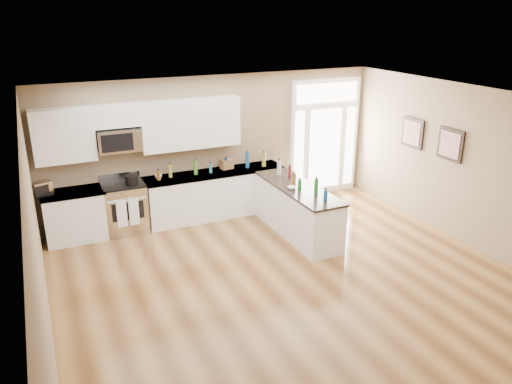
% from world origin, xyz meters
% --- Properties ---
extents(ground, '(8.00, 8.00, 0.00)m').
position_xyz_m(ground, '(0.00, 0.00, 0.00)').
color(ground, brown).
extents(room_shell, '(8.00, 8.00, 8.00)m').
position_xyz_m(room_shell, '(0.00, 0.00, 1.71)').
color(room_shell, '#897357').
rests_on(room_shell, ground).
extents(back_cabinet_left, '(1.10, 0.66, 0.94)m').
position_xyz_m(back_cabinet_left, '(-2.87, 3.69, 0.44)').
color(back_cabinet_left, white).
rests_on(back_cabinet_left, ground).
extents(back_cabinet_right, '(2.85, 0.66, 0.94)m').
position_xyz_m(back_cabinet_right, '(-0.16, 3.69, 0.44)').
color(back_cabinet_right, white).
rests_on(back_cabinet_right, ground).
extents(peninsula_cabinet, '(0.69, 2.32, 0.94)m').
position_xyz_m(peninsula_cabinet, '(0.93, 2.24, 0.43)').
color(peninsula_cabinet, white).
rests_on(peninsula_cabinet, ground).
extents(upper_cabinet_left, '(1.04, 0.33, 0.95)m').
position_xyz_m(upper_cabinet_left, '(-2.88, 3.83, 1.93)').
color(upper_cabinet_left, white).
rests_on(upper_cabinet_left, room_shell).
extents(upper_cabinet_right, '(1.94, 0.33, 0.95)m').
position_xyz_m(upper_cabinet_right, '(-0.57, 3.83, 1.93)').
color(upper_cabinet_right, white).
rests_on(upper_cabinet_right, room_shell).
extents(upper_cabinet_short, '(0.82, 0.33, 0.40)m').
position_xyz_m(upper_cabinet_short, '(-1.95, 3.83, 2.20)').
color(upper_cabinet_short, white).
rests_on(upper_cabinet_short, room_shell).
extents(microwave, '(0.78, 0.41, 0.42)m').
position_xyz_m(microwave, '(-1.95, 3.80, 1.76)').
color(microwave, silver).
rests_on(microwave, room_shell).
extents(entry_door, '(1.70, 0.10, 2.60)m').
position_xyz_m(entry_door, '(2.55, 3.95, 1.30)').
color(entry_door, white).
rests_on(entry_door, ground).
extents(wall_art_near, '(0.05, 0.58, 0.58)m').
position_xyz_m(wall_art_near, '(3.47, 2.20, 1.70)').
color(wall_art_near, black).
rests_on(wall_art_near, room_shell).
extents(wall_art_far, '(0.05, 0.58, 0.58)m').
position_xyz_m(wall_art_far, '(3.47, 1.20, 1.70)').
color(wall_art_far, black).
rests_on(wall_art_far, room_shell).
extents(kitchen_range, '(0.76, 0.68, 1.08)m').
position_xyz_m(kitchen_range, '(-1.97, 3.69, 0.48)').
color(kitchen_range, silver).
rests_on(kitchen_range, ground).
extents(stockpot, '(0.32, 0.32, 0.19)m').
position_xyz_m(stockpot, '(-1.82, 3.59, 1.05)').
color(stockpot, black).
rests_on(stockpot, kitchen_range).
extents(toaster_oven, '(0.37, 0.33, 0.26)m').
position_xyz_m(toaster_oven, '(-3.35, 3.67, 1.07)').
color(toaster_oven, silver).
rests_on(toaster_oven, back_cabinet_left).
extents(cardboard_box, '(0.26, 0.21, 0.20)m').
position_xyz_m(cardboard_box, '(0.14, 3.80, 1.04)').
color(cardboard_box, brown).
rests_on(cardboard_box, back_cabinet_right).
extents(bowl_left, '(0.21, 0.21, 0.04)m').
position_xyz_m(bowl_left, '(-3.35, 3.79, 0.96)').
color(bowl_left, white).
rests_on(bowl_left, back_cabinet_left).
extents(bowl_peninsula, '(0.17, 0.17, 0.05)m').
position_xyz_m(bowl_peninsula, '(0.76, 2.16, 0.96)').
color(bowl_peninsula, white).
rests_on(bowl_peninsula, peninsula_cabinet).
extents(cup_counter, '(0.15, 0.15, 0.10)m').
position_xyz_m(cup_counter, '(-1.29, 3.74, 0.99)').
color(cup_counter, white).
rests_on(cup_counter, back_cabinet_right).
extents(counter_bottles, '(2.37, 2.41, 0.32)m').
position_xyz_m(counter_bottles, '(0.39, 3.05, 1.07)').
color(counter_bottles, '#19591E').
rests_on(counter_bottles, back_cabinet_right).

